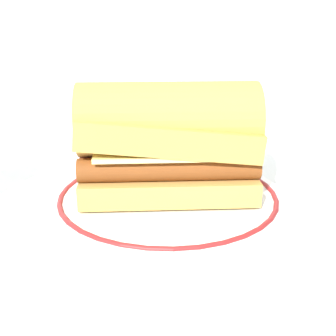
{
  "coord_description": "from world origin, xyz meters",
  "views": [
    {
      "loc": [
        -0.1,
        -0.42,
        0.21
      ],
      "look_at": [
        0.01,
        0.03,
        0.04
      ],
      "focal_mm": 46.74,
      "sensor_mm": 36.0,
      "label": 1
    }
  ],
  "objects": [
    {
      "name": "ground_plane",
      "position": [
        0.0,
        0.0,
        0.0
      ],
      "size": [
        1.5,
        1.5,
        0.0
      ],
      "primitive_type": "plane",
      "color": "silver"
    },
    {
      "name": "sausage_sandwich",
      "position": [
        0.01,
        0.03,
        0.08
      ],
      "size": [
        0.21,
        0.13,
        0.13
      ],
      "rotation": [
        0.0,
        0.0,
        -0.18
      ],
      "color": "#C39344",
      "rests_on": "plate"
    },
    {
      "name": "plate",
      "position": [
        0.01,
        0.03,
        0.01
      ],
      "size": [
        0.27,
        0.27,
        0.01
      ],
      "color": "white",
      "rests_on": "ground_plane"
    }
  ]
}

